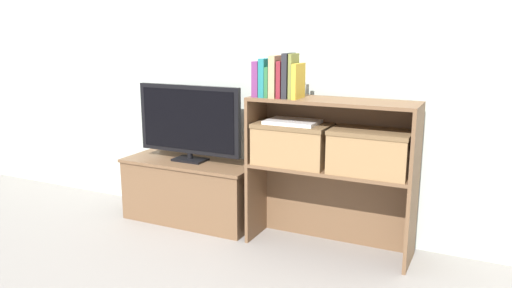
# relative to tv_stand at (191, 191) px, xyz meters

# --- Properties ---
(ground_plane) EXTENTS (16.00, 16.00, 0.00)m
(ground_plane) POSITION_rel_tv_stand_xyz_m (0.51, -0.18, -0.21)
(ground_plane) COLOR gray
(wall_back) EXTENTS (10.00, 0.05, 2.40)m
(wall_back) POSITION_rel_tv_stand_xyz_m (0.51, 0.22, 0.99)
(wall_back) COLOR #B2BCB2
(wall_back) RESTS_ON ground_plane
(tv_stand) EXTENTS (0.93, 0.38, 0.43)m
(tv_stand) POSITION_rel_tv_stand_xyz_m (0.00, 0.00, 0.00)
(tv_stand) COLOR brown
(tv_stand) RESTS_ON ground_plane
(tv) EXTENTS (0.76, 0.14, 0.51)m
(tv) POSITION_rel_tv_stand_xyz_m (0.00, -0.00, 0.48)
(tv) COLOR black
(tv) RESTS_ON tv_stand
(bookshelf_lower_tier) EXTENTS (0.97, 0.30, 0.50)m
(bookshelf_lower_tier) POSITION_rel_tv_stand_xyz_m (0.99, 0.03, 0.10)
(bookshelf_lower_tier) COLOR brown
(bookshelf_lower_tier) RESTS_ON ground_plane
(bookshelf_upper_tier) EXTENTS (0.97, 0.30, 0.40)m
(bookshelf_upper_tier) POSITION_rel_tv_stand_xyz_m (0.99, 0.03, 0.55)
(bookshelf_upper_tier) COLOR brown
(bookshelf_upper_tier) RESTS_ON bookshelf_lower_tier
(book_plum) EXTENTS (0.04, 0.14, 0.21)m
(book_plum) POSITION_rel_tv_stand_xyz_m (0.56, -0.08, 0.79)
(book_plum) COLOR #6B2D66
(book_plum) RESTS_ON bookshelf_upper_tier
(book_teal) EXTENTS (0.04, 0.14, 0.22)m
(book_teal) POSITION_rel_tv_stand_xyz_m (0.60, -0.08, 0.80)
(book_teal) COLOR #1E7075
(book_teal) RESTS_ON bookshelf_upper_tier
(book_forest) EXTENTS (0.02, 0.14, 0.18)m
(book_forest) POSITION_rel_tv_stand_xyz_m (0.63, -0.08, 0.78)
(book_forest) COLOR #286638
(book_forest) RESTS_ON bookshelf_upper_tier
(book_tan) EXTENTS (0.04, 0.15, 0.24)m
(book_tan) POSITION_rel_tv_stand_xyz_m (0.67, -0.08, 0.81)
(book_tan) COLOR tan
(book_tan) RESTS_ON bookshelf_upper_tier
(book_maroon) EXTENTS (0.03, 0.14, 0.21)m
(book_maroon) POSITION_rel_tv_stand_xyz_m (0.71, -0.08, 0.80)
(book_maroon) COLOR maroon
(book_maroon) RESTS_ON bookshelf_upper_tier
(book_charcoal) EXTENTS (0.03, 0.14, 0.26)m
(book_charcoal) POSITION_rel_tv_stand_xyz_m (0.74, -0.08, 0.82)
(book_charcoal) COLOR #232328
(book_charcoal) RESTS_ON bookshelf_upper_tier
(book_olive) EXTENTS (0.02, 0.12, 0.25)m
(book_olive) POSITION_rel_tv_stand_xyz_m (0.77, -0.08, 0.82)
(book_olive) COLOR olive
(book_olive) RESTS_ON bookshelf_upper_tier
(book_mustard) EXTENTS (0.03, 0.15, 0.20)m
(book_mustard) POSITION_rel_tv_stand_xyz_m (0.80, -0.08, 0.79)
(book_mustard) COLOR gold
(book_mustard) RESTS_ON bookshelf_upper_tier
(storage_basket_left) EXTENTS (0.44, 0.27, 0.25)m
(storage_basket_left) POSITION_rel_tv_stand_xyz_m (0.76, -0.05, 0.42)
(storage_basket_left) COLOR #937047
(storage_basket_left) RESTS_ON bookshelf_lower_tier
(storage_basket_right) EXTENTS (0.44, 0.27, 0.25)m
(storage_basket_right) POSITION_rel_tv_stand_xyz_m (1.22, -0.05, 0.42)
(storage_basket_right) COLOR #937047
(storage_basket_right) RESTS_ON bookshelf_lower_tier
(laptop) EXTENTS (0.30, 0.22, 0.02)m
(laptop) POSITION_rel_tv_stand_xyz_m (0.76, -0.05, 0.55)
(laptop) COLOR white
(laptop) RESTS_ON storage_basket_left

